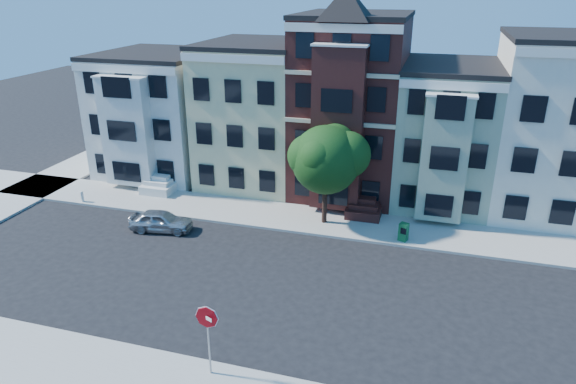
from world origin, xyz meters
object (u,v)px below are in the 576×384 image
(parked_car, at_px, (161,221))
(stop_sign, at_px, (208,336))
(fire_hydrant, at_px, (82,197))
(newspaper_box, at_px, (403,232))
(street_tree, at_px, (326,164))

(parked_car, distance_m, stop_sign, 13.51)
(fire_hydrant, bearing_deg, newspaper_box, 0.85)
(street_tree, xyz_separation_m, stop_sign, (-1.27, -14.41, -2.11))
(fire_hydrant, bearing_deg, street_tree, 5.06)
(street_tree, bearing_deg, newspaper_box, -13.11)
(parked_car, bearing_deg, street_tree, -77.62)
(fire_hydrant, bearing_deg, stop_sign, -40.09)
(parked_car, relative_size, newspaper_box, 3.53)
(newspaper_box, bearing_deg, street_tree, -173.14)
(newspaper_box, height_order, stop_sign, stop_sign)
(street_tree, relative_size, fire_hydrant, 12.85)
(parked_car, relative_size, fire_hydrant, 6.40)
(parked_car, bearing_deg, newspaper_box, -89.04)
(stop_sign, bearing_deg, parked_car, 150.16)
(street_tree, xyz_separation_m, newspaper_box, (4.96, -1.15, -3.29))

